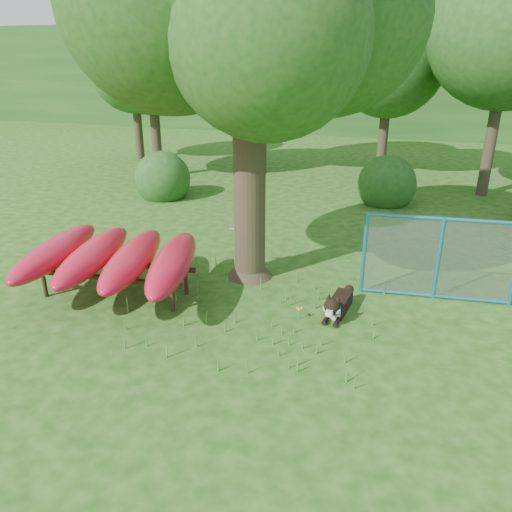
% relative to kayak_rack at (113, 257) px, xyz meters
% --- Properties ---
extents(ground, '(80.00, 80.00, 0.00)m').
position_rel_kayak_rack_xyz_m(ground, '(2.53, -0.76, -0.81)').
color(ground, '#1C490E').
rests_on(ground, ground).
extents(wooden_post, '(0.31, 0.11, 1.14)m').
position_rel_kayak_rack_xyz_m(wooden_post, '(1.86, 1.80, -0.21)').
color(wooden_post, '#716555').
rests_on(wooden_post, ground).
extents(kayak_rack, '(3.74, 3.32, 1.06)m').
position_rel_kayak_rack_xyz_m(kayak_rack, '(0.00, 0.00, 0.00)').
color(kayak_rack, black).
rests_on(kayak_rack, ground).
extents(husky_dog, '(0.42, 1.26, 0.56)m').
position_rel_kayak_rack_xyz_m(husky_dog, '(4.24, 0.52, -0.61)').
color(husky_dog, black).
rests_on(husky_dog, ground).
extents(fence_section, '(2.81, 0.35, 2.75)m').
position_rel_kayak_rack_xyz_m(fence_section, '(5.91, 1.76, 0.02)').
color(fence_section, teal).
rests_on(fence_section, ground).
extents(wildflower_clump, '(0.11, 0.11, 0.24)m').
position_rel_kayak_rack_xyz_m(wildflower_clump, '(3.62, 0.15, -0.61)').
color(wildflower_clump, '#438D2E').
rests_on(wildflower_clump, ground).
extents(bg_tree_a, '(4.40, 4.40, 6.70)m').
position_rel_kayak_rack_xyz_m(bg_tree_a, '(-3.97, 9.24, 3.68)').
color(bg_tree_a, '#31291B').
rests_on(bg_tree_a, ground).
extents(bg_tree_b, '(5.20, 5.20, 8.22)m').
position_rel_kayak_rack_xyz_m(bg_tree_b, '(-0.47, 11.24, 4.80)').
color(bg_tree_b, '#31291B').
rests_on(bg_tree_b, ground).
extents(bg_tree_c, '(4.00, 4.00, 6.12)m').
position_rel_kayak_rack_xyz_m(bg_tree_c, '(4.03, 12.24, 3.30)').
color(bg_tree_c, '#31291B').
rests_on(bg_tree_c, ground).
extents(bg_tree_d, '(4.80, 4.80, 7.50)m').
position_rel_kayak_rack_xyz_m(bg_tree_d, '(7.53, 10.24, 4.28)').
color(bg_tree_d, '#31291B').
rests_on(bg_tree_d, ground).
extents(bg_tree_f, '(3.60, 3.60, 5.55)m').
position_rel_kayak_rack_xyz_m(bg_tree_f, '(-6.47, 12.24, 2.92)').
color(bg_tree_f, '#31291B').
rests_on(bg_tree_f, ground).
extents(shrub_left, '(1.80, 1.80, 1.80)m').
position_rel_kayak_rack_xyz_m(shrub_left, '(-2.47, 6.74, -0.81)').
color(shrub_left, '#1D4C18').
rests_on(shrub_left, ground).
extents(shrub_mid, '(1.80, 1.80, 1.80)m').
position_rel_kayak_rack_xyz_m(shrub_mid, '(4.53, 8.24, -0.81)').
color(shrub_mid, '#1D4C18').
rests_on(shrub_mid, ground).
extents(wooded_hillside, '(80.00, 12.00, 6.00)m').
position_rel_kayak_rack_xyz_m(wooded_hillside, '(2.53, 27.24, 2.19)').
color(wooded_hillside, '#1D4C18').
rests_on(wooded_hillside, ground).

